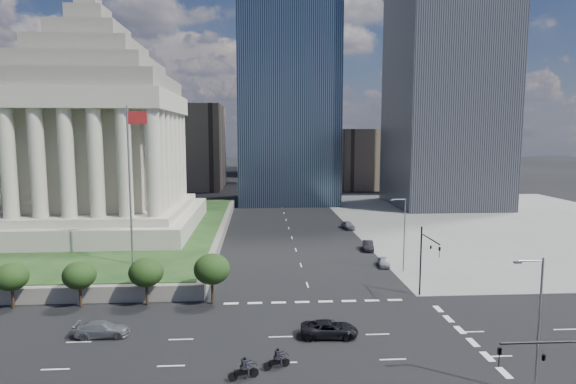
{
  "coord_description": "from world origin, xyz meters",
  "views": [
    {
      "loc": [
        -5.93,
        -36.92,
        18.4
      ],
      "look_at": [
        -2.85,
        12.63,
        12.4
      ],
      "focal_mm": 30.0,
      "sensor_mm": 36.0,
      "label": 1
    }
  ],
  "objects": [
    {
      "name": "plaza_lawn",
      "position": [
        -45.0,
        50.0,
        1.85
      ],
      "size": [
        64.0,
        68.0,
        0.1
      ],
      "primitive_type": "cube",
      "color": "#183415",
      "rests_on": "plaza_terrace"
    },
    {
      "name": "building_filler_nw",
      "position": [
        -30.0,
        130.0,
        14.0
      ],
      "size": [
        24.0,
        30.0,
        28.0
      ],
      "primitive_type": "cube",
      "color": "brown",
      "rests_on": "ground"
    },
    {
      "name": "flagpole",
      "position": [
        -21.83,
        24.0,
        13.11
      ],
      "size": [
        2.52,
        0.24,
        20.0
      ],
      "color": "slate",
      "rests_on": "plaza_lawn"
    },
    {
      "name": "motorcycle_trail",
      "position": [
        -7.14,
        -2.45,
        0.89
      ],
      "size": [
        2.46,
        1.34,
        1.77
      ],
      "primitive_type": null,
      "rotation": [
        0.0,
        0.0,
        0.31
      ],
      "color": "black",
      "rests_on": "ground"
    },
    {
      "name": "traffic_signal_ne",
      "position": [
        12.5,
        13.7,
        5.25
      ],
      "size": [
        0.3,
        5.74,
        8.0
      ],
      "color": "black",
      "rests_on": "ground"
    },
    {
      "name": "midrise_glass",
      "position": [
        2.0,
        95.0,
        30.0
      ],
      "size": [
        26.0,
        26.0,
        60.0
      ],
      "primitive_type": "cube",
      "color": "black",
      "rests_on": "ground"
    },
    {
      "name": "building_filler_ne",
      "position": [
        32.0,
        130.0,
        10.0
      ],
      "size": [
        20.0,
        30.0,
        20.0
      ],
      "primitive_type": "cube",
      "color": "brown",
      "rests_on": "ground"
    },
    {
      "name": "parked_sedan_near",
      "position": [
        11.5,
        27.68,
        0.63
      ],
      "size": [
        1.93,
        3.83,
        1.25
      ],
      "primitive_type": "imported",
      "rotation": [
        0.0,
        0.0,
        -0.13
      ],
      "color": "#A0A4A9",
      "rests_on": "ground"
    },
    {
      "name": "ground",
      "position": [
        0.0,
        100.0,
        0.0
      ],
      "size": [
        500.0,
        500.0,
        0.0
      ],
      "primitive_type": "plane",
      "color": "black",
      "rests_on": "ground"
    },
    {
      "name": "street_lamp_south",
      "position": [
        13.33,
        -6.0,
        5.66
      ],
      "size": [
        2.13,
        0.22,
        10.0
      ],
      "color": "slate",
      "rests_on": "ground"
    },
    {
      "name": "parked_sedan_far",
      "position": [
        11.5,
        54.39,
        0.75
      ],
      "size": [
        4.58,
        2.33,
        1.49
      ],
      "primitive_type": "imported",
      "rotation": [
        0.0,
        0.0,
        0.14
      ],
      "color": "#5C5F64",
      "rests_on": "ground"
    },
    {
      "name": "traffic_signal_se",
      "position": [
        10.7,
        -13.0,
        5.25
      ],
      "size": [
        5.74,
        0.3,
        8.0
      ],
      "color": "black",
      "rests_on": "ground"
    },
    {
      "name": "parked_sedan_mid",
      "position": [
        11.5,
        37.18,
        0.72
      ],
      "size": [
        2.16,
        4.56,
        1.44
      ],
      "primitive_type": "imported",
      "rotation": [
        0.0,
        0.0,
        -0.15
      ],
      "color": "black",
      "rests_on": "ground"
    },
    {
      "name": "highrise_ne",
      "position": [
        42.0,
        85.0,
        50.0
      ],
      "size": [
        26.0,
        28.0,
        100.0
      ],
      "primitive_type": "cube",
      "color": "black",
      "rests_on": "ground"
    },
    {
      "name": "sidewalk_ne",
      "position": [
        46.0,
        60.0,
        0.01
      ],
      "size": [
        68.0,
        90.0,
        0.03
      ],
      "primitive_type": "cube",
      "color": "slate",
      "rests_on": "ground"
    },
    {
      "name": "plaza_terrace",
      "position": [
        -45.0,
        50.0,
        0.9
      ],
      "size": [
        66.0,
        70.0,
        1.8
      ],
      "primitive_type": "cube",
      "color": "#676358",
      "rests_on": "ground"
    },
    {
      "name": "war_memorial",
      "position": [
        -34.0,
        48.0,
        21.4
      ],
      "size": [
        34.0,
        34.0,
        39.0
      ],
      "primitive_type": null,
      "color": "#AEA892",
      "rests_on": "plaza_lawn"
    },
    {
      "name": "pickup_truck",
      "position": [
        0.44,
        4.79,
        0.73
      ],
      "size": [
        2.68,
        5.37,
        1.46
      ],
      "primitive_type": "imported",
      "rotation": [
        0.0,
        0.0,
        1.52
      ],
      "color": "black",
      "rests_on": "ground"
    },
    {
      "name": "street_lamp_north",
      "position": [
        13.33,
        25.0,
        5.66
      ],
      "size": [
        2.13,
        0.22,
        10.0
      ],
      "color": "slate",
      "rests_on": "ground"
    },
    {
      "name": "suv_grey",
      "position": [
        -20.26,
        6.1,
        0.7
      ],
      "size": [
        4.94,
        2.19,
        1.41
      ],
      "primitive_type": "imported",
      "rotation": [
        0.0,
        0.0,
        1.62
      ],
      "color": "#585B60",
      "rests_on": "ground"
    },
    {
      "name": "motorcycle_lead",
      "position": [
        -4.58,
        -0.93,
        0.84
      ],
      "size": [
        2.32,
        1.34,
        1.67
      ],
      "primitive_type": null,
      "rotation": [
        0.0,
        0.0,
        0.35
      ],
      "color": "black",
      "rests_on": "ground"
    }
  ]
}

